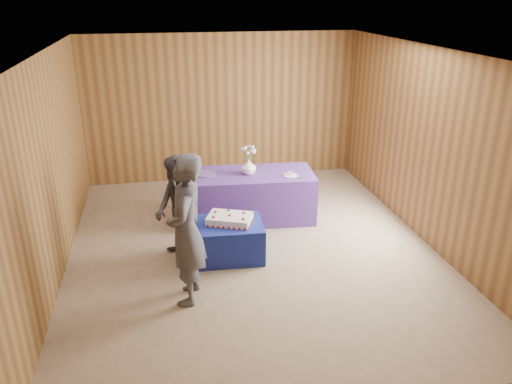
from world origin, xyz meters
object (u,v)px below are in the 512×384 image
object	(u,v)px
cake_table	(229,240)
vase	(249,167)
guest_right	(179,211)
sheet_cake	(230,219)
serving_table	(249,196)
guest_left	(186,230)

from	to	relation	value
cake_table	vase	distance (m)	1.41
cake_table	guest_right	size ratio (longest dim) A/B	0.61
sheet_cake	cake_table	bearing A→B (deg)	-103.00
serving_table	sheet_cake	size ratio (longest dim) A/B	2.85
sheet_cake	guest_right	bearing A→B (deg)	-155.80
guest_left	guest_right	xyz separation A→B (m)	(-0.04, 0.90, -0.16)
cake_table	sheet_cake	world-z (taller)	sheet_cake
cake_table	vase	world-z (taller)	vase
guest_left	guest_right	distance (m)	0.91
cake_table	sheet_cake	bearing A→B (deg)	57.50
cake_table	sheet_cake	xyz separation A→B (m)	(0.02, 0.02, 0.30)
vase	guest_right	distance (m)	1.63
vase	guest_left	world-z (taller)	guest_left
cake_table	guest_left	xyz separation A→B (m)	(-0.60, -0.89, 0.64)
cake_table	sheet_cake	distance (m)	0.30
guest_left	guest_right	bearing A→B (deg)	-166.37
serving_table	guest_right	world-z (taller)	guest_right
serving_table	sheet_cake	bearing A→B (deg)	-107.95
cake_table	guest_left	size ratio (longest dim) A/B	0.50
guest_right	sheet_cake	bearing A→B (deg)	71.31
serving_table	guest_right	size ratio (longest dim) A/B	1.36
guest_left	vase	bearing A→B (deg)	162.93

